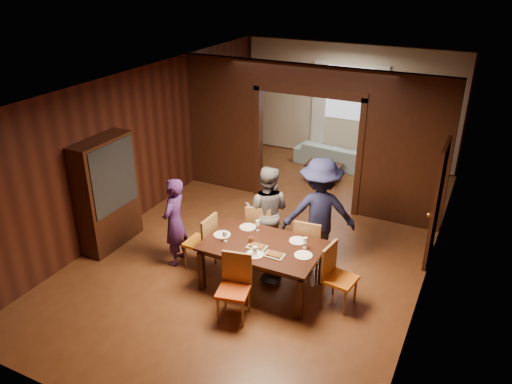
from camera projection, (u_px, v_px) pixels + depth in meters
The scene contains 32 objects.
floor at pixel (274, 236), 9.33m from camera, with size 9.00×9.00×0.00m, color #572D18.
ceiling at pixel (277, 82), 8.09m from camera, with size 5.50×9.00×0.02m, color silver.
room_walls at pixel (313, 131), 10.21m from camera, with size 5.52×9.01×2.90m.
person_purple at pixel (175, 222), 8.23m from camera, with size 0.56×0.37×1.54m, color #3B1E57.
person_grey at pixel (267, 211), 8.48m from camera, with size 0.79×0.62×1.63m, color #55535A.
person_navy at pixel (320, 212), 8.18m from camera, with size 1.22×0.70×1.88m, color #151736.
sofa at pixel (334, 155), 12.37m from camera, with size 1.92×0.75×0.56m, color #9BC0CA.
serving_bowl at pixel (272, 239), 7.68m from camera, with size 0.33×0.33×0.08m, color black.
dining_table at pixel (262, 265), 7.77m from camera, with size 1.80×1.12×0.76m, color black.
coffee_table at pixel (323, 172), 11.59m from camera, with size 0.80×0.50×0.40m, color black.
chair_left at pixel (200, 241), 8.24m from camera, with size 0.44×0.44×0.97m, color orange, non-canonical shape.
chair_right at pixel (340, 277), 7.30m from camera, with size 0.44×0.44×0.97m, color orange, non-canonical shape.
chair_far_l at pixel (261, 228), 8.63m from camera, with size 0.44×0.44×0.97m, color red, non-canonical shape.
chair_far_r at pixel (309, 244), 8.16m from camera, with size 0.44×0.44×0.97m, color orange, non-canonical shape.
chair_near at pixel (233, 289), 7.04m from camera, with size 0.44×0.44×0.97m, color #C74612, non-canonical shape.
hutch at pixel (107, 193), 8.69m from camera, with size 0.40×1.20×2.00m, color black.
door_right at pixel (437, 204), 8.21m from camera, with size 0.06×0.90×2.10m, color black.
window_far at pixel (349, 94), 12.20m from camera, with size 1.20×0.03×1.30m, color silver.
curtain_left at pixel (319, 108), 12.66m from camera, with size 0.35×0.06×2.40m, color white.
curtain_right at pixel (378, 116), 12.06m from camera, with size 0.35×0.06×2.40m, color white.
plate_left at pixel (222, 235), 7.86m from camera, with size 0.27×0.27×0.01m, color silver.
plate_far_l at pixel (248, 227), 8.08m from camera, with size 0.27×0.27×0.01m, color silver.
plate_far_r at pixel (298, 241), 7.69m from camera, with size 0.27×0.27×0.01m, color silver.
plate_right at pixel (303, 255), 7.32m from camera, with size 0.27×0.27×0.01m, color white.
plate_near at pixel (255, 254), 7.35m from camera, with size 0.27×0.27×0.01m, color white.
platter_a at pixel (257, 246), 7.52m from camera, with size 0.30×0.20×0.04m, color gray.
platter_b at pixel (274, 255), 7.31m from camera, with size 0.30×0.20×0.04m, color gray.
wineglass_left at pixel (225, 236), 7.66m from camera, with size 0.08×0.08×0.18m, color white, non-canonical shape.
wineglass_far at pixel (258, 225), 7.96m from camera, with size 0.08×0.08×0.18m, color white, non-canonical shape.
wineglass_right at pixel (305, 243), 7.48m from camera, with size 0.08×0.08×0.18m, color silver, non-canonical shape.
tumbler at pixel (255, 251), 7.31m from camera, with size 0.07×0.07×0.14m, color white.
condiment_jar at pixel (251, 240), 7.63m from camera, with size 0.08×0.08×0.11m, color #502A12, non-canonical shape.
Camera 1 is at (3.26, -7.40, 4.74)m, focal length 35.00 mm.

